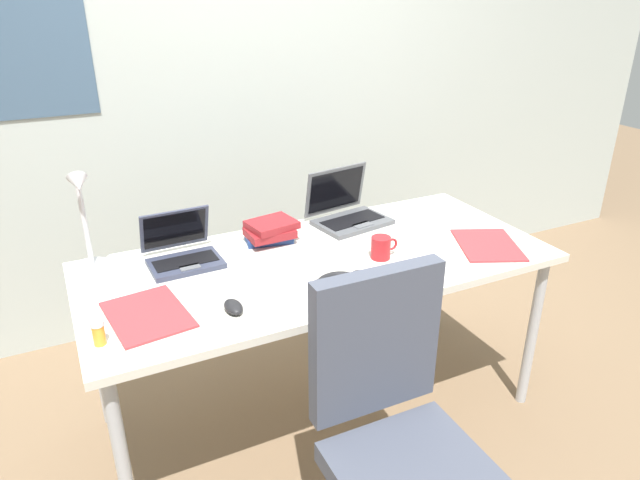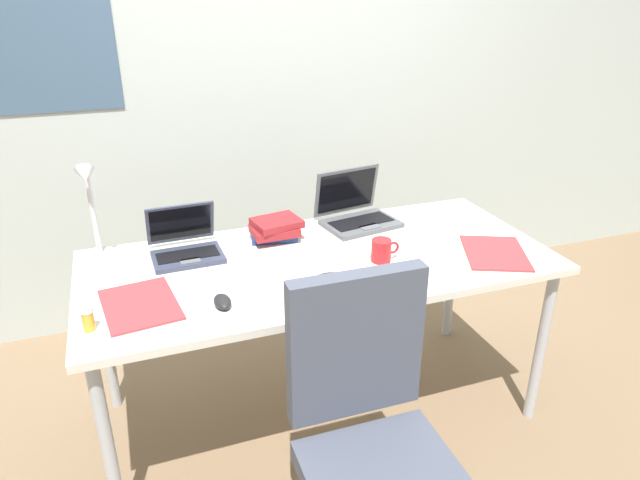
{
  "view_description": "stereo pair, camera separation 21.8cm",
  "coord_description": "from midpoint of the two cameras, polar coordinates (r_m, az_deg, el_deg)",
  "views": [
    {
      "loc": [
        -0.88,
        -1.79,
        1.72
      ],
      "look_at": [
        0.0,
        0.0,
        0.82
      ],
      "focal_mm": 32.13,
      "sensor_mm": 36.0,
      "label": 1
    },
    {
      "loc": [
        -0.67,
        -1.87,
        1.72
      ],
      "look_at": [
        0.0,
        0.0,
        0.82
      ],
      "focal_mm": 32.13,
      "sensor_mm": 36.0,
      "label": 2
    }
  ],
  "objects": [
    {
      "name": "paper_folder_far_corner",
      "position": [
        2.39,
        19.57,
        -1.27
      ],
      "size": [
        0.34,
        0.38,
        0.01
      ],
      "primitive_type": "cube",
      "rotation": [
        0.0,
        0.0,
        -0.42
      ],
      "color": "red",
      "rests_on": "desk"
    },
    {
      "name": "wall_back",
      "position": [
        3.06,
        -5.2,
        16.35
      ],
      "size": [
        6.0,
        0.13,
        2.6
      ],
      "color": "#B2BCB7",
      "rests_on": "ground_plane"
    },
    {
      "name": "pill_bottle",
      "position": [
        1.86,
        -19.04,
        -7.52
      ],
      "size": [
        0.04,
        0.04,
        0.08
      ],
      "color": "gold",
      "rests_on": "desk"
    },
    {
      "name": "paper_folder_back_right",
      "position": [
        1.96,
        -14.48,
        -6.33
      ],
      "size": [
        0.27,
        0.34,
        0.01
      ],
      "primitive_type": "cube",
      "rotation": [
        0.0,
        0.0,
        0.12
      ],
      "color": "red",
      "rests_on": "desk"
    },
    {
      "name": "computer_mouse",
      "position": [
        1.9,
        -6.47,
        -6.2
      ],
      "size": [
        0.06,
        0.1,
        0.03
      ],
      "primitive_type": "ellipsoid",
      "rotation": [
        0.0,
        0.0,
        0.03
      ],
      "color": "black",
      "rests_on": "desk"
    },
    {
      "name": "desk_lamp",
      "position": [
        2.25,
        -19.19,
        2.55
      ],
      "size": [
        0.12,
        0.18,
        0.4
      ],
      "color": "silver",
      "rests_on": "desk"
    },
    {
      "name": "headphones",
      "position": [
        2.0,
        4.5,
        -4.62
      ],
      "size": [
        0.21,
        0.18,
        0.04
      ],
      "color": "black",
      "rests_on": "desk"
    },
    {
      "name": "book_stack",
      "position": [
        2.36,
        -1.86,
        1.02
      ],
      "size": [
        0.22,
        0.18,
        0.09
      ],
      "color": "navy",
      "rests_on": "desk"
    },
    {
      "name": "coffee_mug",
      "position": [
        2.2,
        9.0,
        -1.1
      ],
      "size": [
        0.11,
        0.08,
        0.09
      ],
      "color": "#B21E23",
      "rests_on": "desk"
    },
    {
      "name": "laptop_back_right",
      "position": [
        2.26,
        -10.58,
        -0.67
      ],
      "size": [
        0.27,
        0.26,
        0.19
      ],
      "color": "#33384C",
      "rests_on": "desk"
    },
    {
      "name": "ground_plane",
      "position": [
        2.63,
        2.48,
        -16.59
      ],
      "size": [
        12.0,
        12.0,
        0.0
      ],
      "primitive_type": "plane",
      "color": "#7A6047"
    },
    {
      "name": "desk",
      "position": [
        2.24,
        2.79,
        -3.25
      ],
      "size": [
        1.8,
        0.8,
        0.74
      ],
      "color": "silver",
      "rests_on": "ground_plane"
    },
    {
      "name": "cell_phone",
      "position": [
        2.09,
        11.54,
        -3.97
      ],
      "size": [
        0.13,
        0.15,
        0.01
      ],
      "primitive_type": "cube",
      "rotation": [
        0.0,
        0.0,
        0.62
      ],
      "color": "black",
      "rests_on": "desk"
    },
    {
      "name": "laptop_near_mouse",
      "position": [
        2.54,
        6.12,
        2.63
      ],
      "size": [
        0.35,
        0.31,
        0.23
      ],
      "color": "#515459",
      "rests_on": "desk"
    },
    {
      "name": "office_chair",
      "position": [
        1.85,
        9.11,
        -21.75
      ],
      "size": [
        0.52,
        0.54,
        0.97
      ],
      "color": "black",
      "rests_on": "ground_plane"
    }
  ]
}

